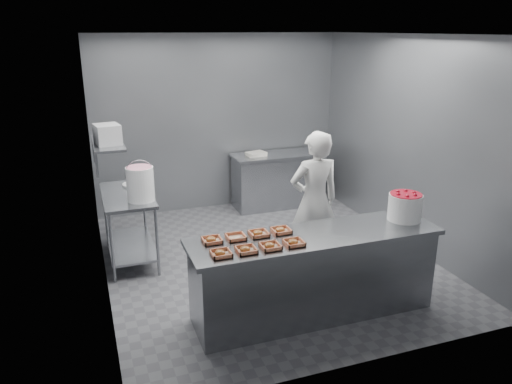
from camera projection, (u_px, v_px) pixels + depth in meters
floor at (267, 260)px, 6.48m from camera, size 4.50×4.50×0.00m
ceiling at (269, 34)px, 5.61m from camera, size 4.50×4.50×0.00m
wall_back at (218, 123)px, 8.06m from camera, size 4.00×0.04×2.80m
wall_left at (96, 170)px, 5.41m from camera, size 0.04×4.50×2.80m
wall_right at (407, 143)px, 6.68m from camera, size 0.04×4.50×2.80m
service_counter at (314, 274)px, 5.13m from camera, size 2.60×0.70×0.90m
prep_table at (129, 217)px, 6.31m from camera, size 0.60×1.20×0.90m
back_counter at (277, 180)px, 8.33m from camera, size 1.50×0.60×0.90m
wall_shelf at (108, 144)px, 5.95m from camera, size 0.35×0.90×0.03m
tray_0 at (221, 253)px, 4.51m from camera, size 0.19×0.18×0.06m
tray_1 at (246, 250)px, 4.59m from camera, size 0.19×0.18×0.06m
tray_2 at (270, 246)px, 4.67m from camera, size 0.19×0.18×0.06m
tray_3 at (294, 242)px, 4.74m from camera, size 0.19×0.18×0.06m
tray_4 at (212, 240)px, 4.80m from camera, size 0.19×0.18×0.06m
tray_5 at (236, 237)px, 4.88m from camera, size 0.19×0.18×0.04m
tray_6 at (259, 233)px, 4.95m from camera, size 0.19×0.18×0.06m
tray_7 at (281, 230)px, 5.03m from camera, size 0.19×0.18×0.06m
worker at (314, 201)px, 6.05m from camera, size 0.64×0.42×1.73m
strawberry_tub at (405, 206)px, 5.32m from camera, size 0.36×0.36×0.29m
glaze_bucket at (140, 183)px, 5.91m from camera, size 0.34×0.32×0.50m
bucket_lid at (135, 184)px, 6.55m from camera, size 0.42×0.42×0.03m
rag at (134, 187)px, 6.46m from camera, size 0.15×0.13×0.02m
appliance at (107, 134)px, 5.83m from camera, size 0.32×0.35×0.23m
paper_stack at (256, 154)px, 8.06m from camera, size 0.32×0.25×0.06m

